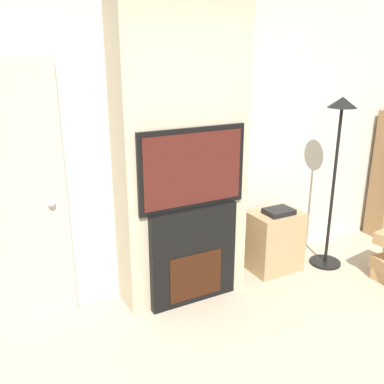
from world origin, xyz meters
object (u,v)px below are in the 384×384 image
(floor_lamp, at_px, (337,152))
(media_stand, at_px, (274,240))
(fireplace, at_px, (192,255))
(television, at_px, (192,169))

(floor_lamp, relative_size, media_stand, 2.59)
(fireplace, bearing_deg, media_stand, 5.89)
(fireplace, relative_size, media_stand, 1.32)
(television, bearing_deg, floor_lamp, -2.51)
(television, bearing_deg, media_stand, 6.01)
(television, height_order, floor_lamp, floor_lamp)
(media_stand, bearing_deg, television, -173.99)
(fireplace, height_order, floor_lamp, floor_lamp)
(fireplace, distance_m, floor_lamp, 1.71)
(media_stand, bearing_deg, fireplace, -174.11)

